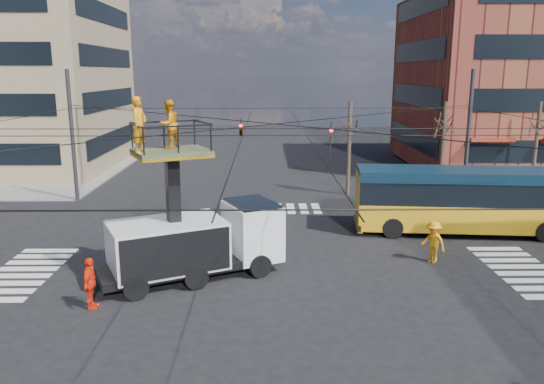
{
  "coord_description": "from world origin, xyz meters",
  "views": [
    {
      "loc": [
        -0.36,
        -20.03,
        7.81
      ],
      "look_at": [
        -0.08,
        2.04,
        2.81
      ],
      "focal_mm": 35.0,
      "sensor_mm": 36.0,
      "label": 1
    }
  ],
  "objects_px": {
    "traffic_cone": "(111,277)",
    "worker_ground": "(90,283)",
    "city_bus": "(469,199)",
    "utility_truck": "(195,223)",
    "flagger": "(433,242)"
  },
  "relations": [
    {
      "from": "city_bus",
      "to": "worker_ground",
      "type": "relative_size",
      "value": 6.22
    },
    {
      "from": "utility_truck",
      "to": "traffic_cone",
      "type": "xyz_separation_m",
      "value": [
        -3.05,
        -0.96,
        -1.83
      ]
    },
    {
      "from": "worker_ground",
      "to": "flagger",
      "type": "relative_size",
      "value": 1.01
    },
    {
      "from": "flagger",
      "to": "utility_truck",
      "type": "bearing_deg",
      "value": -117.39
    },
    {
      "from": "traffic_cone",
      "to": "flagger",
      "type": "bearing_deg",
      "value": 10.65
    },
    {
      "from": "traffic_cone",
      "to": "worker_ground",
      "type": "xyz_separation_m",
      "value": [
        -0.12,
        -1.89,
        0.54
      ]
    },
    {
      "from": "city_bus",
      "to": "utility_truck",
      "type": "bearing_deg",
      "value": -150.8
    },
    {
      "from": "utility_truck",
      "to": "city_bus",
      "type": "bearing_deg",
      "value": -1.53
    },
    {
      "from": "city_bus",
      "to": "worker_ground",
      "type": "xyz_separation_m",
      "value": [
        -15.9,
        -8.46,
        -0.83
      ]
    },
    {
      "from": "traffic_cone",
      "to": "worker_ground",
      "type": "distance_m",
      "value": 1.97
    },
    {
      "from": "utility_truck",
      "to": "city_bus",
      "type": "distance_m",
      "value": 13.92
    },
    {
      "from": "city_bus",
      "to": "worker_ground",
      "type": "height_order",
      "value": "city_bus"
    },
    {
      "from": "flagger",
      "to": "worker_ground",
      "type": "bearing_deg",
      "value": -107.41
    },
    {
      "from": "utility_truck",
      "to": "worker_ground",
      "type": "height_order",
      "value": "utility_truck"
    },
    {
      "from": "city_bus",
      "to": "traffic_cone",
      "type": "distance_m",
      "value": 17.14
    }
  ]
}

